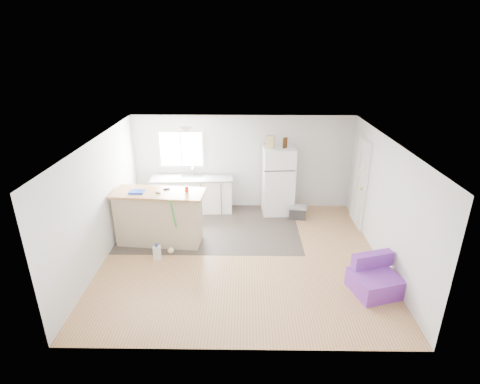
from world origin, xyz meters
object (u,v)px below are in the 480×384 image
peninsula (159,217)px  cleaner_jug (157,252)px  cooler (297,212)px  refrigerator (278,181)px  purple_seat (374,279)px  cardboard_box (270,142)px  bottle_left (284,143)px  bottle_right (286,142)px  blue_tray (137,192)px  red_cup (187,189)px  kitchen_cabinets (193,194)px  mop (172,242)px

peninsula → cleaner_jug: size_ratio=5.78×
cooler → refrigerator: bearing=149.6°
purple_seat → cardboard_box: cardboard_box is taller
cooler → bottle_left: size_ratio=1.83×
bottle_right → blue_tray: bearing=-153.2°
cooler → bottle_left: (-0.37, 0.31, 1.66)m
bottle_left → bottle_right: size_ratio=1.00×
bottle_left → bottle_right: (0.05, 0.05, 0.00)m
purple_seat → refrigerator: bearing=97.9°
red_cup → cooler: bearing=25.4°
refrigerator → purple_seat: refrigerator is taller
cleaner_jug → blue_tray: bearing=115.9°
refrigerator → cardboard_box: cardboard_box is taller
kitchen_cabinets → mop: 2.08m
kitchen_cabinets → purple_seat: bearing=-45.5°
cleaner_jug → refrigerator: bearing=31.5°
cleaner_jug → red_cup: red_cup is taller
refrigerator → mop: bearing=-142.9°
mop → blue_tray: 1.27m
kitchen_cabinets → refrigerator: size_ratio=1.21×
cardboard_box → red_cup: bearing=-140.3°
mop → bottle_right: size_ratio=4.84×
kitchen_cabinets → red_cup: bearing=-88.9°
cooler → red_cup: red_cup is taller
cooler → mop: (-2.79, -1.65, 0.07)m
mop → red_cup: size_ratio=10.09×
purple_seat → red_cup: bearing=138.0°
cooler → cardboard_box: (-0.70, 0.31, 1.68)m
bottle_right → red_cup: bearing=-144.6°
mop → red_cup: 1.14m
red_cup → bottle_left: bottle_left is taller
cleaner_jug → blue_tray: size_ratio=1.14×
cleaner_jug → mop: size_ratio=0.28×
purple_seat → bottle_right: (-1.29, 3.23, 1.60)m
kitchen_cabinets → cooler: bearing=-12.1°
refrigerator → mop: refrigerator is taller
peninsula → kitchen_cabinets: bearing=77.8°
refrigerator → blue_tray: refrigerator is taller
blue_tray → peninsula: bearing=6.6°
refrigerator → cleaner_jug: (-2.58, -2.27, -0.70)m
bottle_left → kitchen_cabinets: bearing=177.2°
refrigerator → purple_seat: 3.59m
refrigerator → cardboard_box: size_ratio=5.66×
red_cup → kitchen_cabinets: bearing=94.1°
purple_seat → blue_tray: blue_tray is taller
bottle_left → cleaner_jug: bearing=-140.5°
refrigerator → purple_seat: bearing=-69.7°
cooler → mop: mop is taller
blue_tray → bottle_left: (3.16, 1.56, 0.63)m
refrigerator → cleaner_jug: refrigerator is taller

